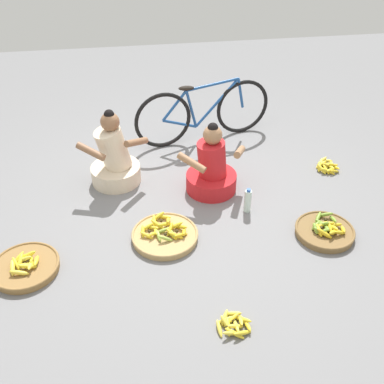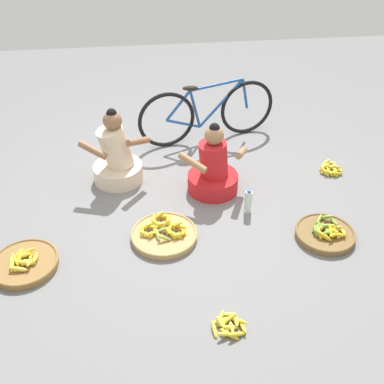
{
  "view_description": "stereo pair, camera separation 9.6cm",
  "coord_description": "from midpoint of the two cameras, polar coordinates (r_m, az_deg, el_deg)",
  "views": [
    {
      "loc": [
        -0.5,
        -3.46,
        2.76
      ],
      "look_at": [
        0.0,
        -0.2,
        0.35
      ],
      "focal_mm": 42.26,
      "sensor_mm": 36.0,
      "label": 1
    },
    {
      "loc": [
        -0.41,
        -3.47,
        2.76
      ],
      "look_at": [
        0.0,
        -0.2,
        0.35
      ],
      "focal_mm": 42.26,
      "sensor_mm": 36.0,
      "label": 2
    }
  ],
  "objects": [
    {
      "name": "ground_plane",
      "position": [
        4.45,
        0.3,
        -2.13
      ],
      "size": [
        10.0,
        10.0,
        0.0
      ],
      "primitive_type": "plane",
      "color": "slate"
    },
    {
      "name": "vendor_woman_front",
      "position": [
        4.58,
        3.3,
        2.81
      ],
      "size": [
        0.74,
        0.53,
        0.77
      ],
      "color": "red",
      "rests_on": "ground"
    },
    {
      "name": "vendor_woman_behind",
      "position": [
        4.77,
        -8.91,
        4.22
      ],
      "size": [
        0.73,
        0.54,
        0.83
      ],
      "color": "beige",
      "rests_on": "ground"
    },
    {
      "name": "bicycle_leaning",
      "position": [
        5.44,
        2.48,
        9.97
      ],
      "size": [
        1.68,
        0.4,
        0.73
      ],
      "color": "black",
      "rests_on": "ground"
    },
    {
      "name": "banana_basket_back_center",
      "position": [
        4.11,
        -2.87,
        -5.33
      ],
      "size": [
        0.61,
        0.61,
        0.13
      ],
      "color": "tan",
      "rests_on": "ground"
    },
    {
      "name": "banana_basket_back_right",
      "position": [
        4.29,
        17.07,
        -4.99
      ],
      "size": [
        0.54,
        0.54,
        0.14
      ],
      "color": "brown",
      "rests_on": "ground"
    },
    {
      "name": "banana_basket_mid_left",
      "position": [
        4.07,
        -19.72,
        -8.43
      ],
      "size": [
        0.56,
        0.56,
        0.14
      ],
      "color": "olive",
      "rests_on": "ground"
    },
    {
      "name": "loose_bananas_front_center",
      "position": [
        5.23,
        17.55,
        2.84
      ],
      "size": [
        0.27,
        0.32,
        0.1
      ],
      "color": "yellow",
      "rests_on": "ground"
    },
    {
      "name": "loose_bananas_near_vendor",
      "position": [
        3.45,
        5.47,
        -16.39
      ],
      "size": [
        0.27,
        0.27,
        0.08
      ],
      "color": "yellow",
      "rests_on": "ground"
    },
    {
      "name": "water_bottle",
      "position": [
        4.38,
        7.75,
        -1.24
      ],
      "size": [
        0.07,
        0.07,
        0.26
      ],
      "color": "silver",
      "rests_on": "ground"
    }
  ]
}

